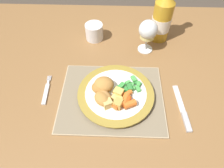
# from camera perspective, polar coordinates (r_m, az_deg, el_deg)

# --- Properties ---
(ground_plane) EXTENTS (6.00, 6.00, 0.00)m
(ground_plane) POSITION_cam_1_polar(r_m,az_deg,el_deg) (1.42, 1.08, -16.83)
(ground_plane) COLOR #4C4238
(dining_table) EXTENTS (1.44, 0.95, 0.74)m
(dining_table) POSITION_cam_1_polar(r_m,az_deg,el_deg) (0.84, 1.73, 0.08)
(dining_table) COLOR olive
(dining_table) RESTS_ON ground
(placemat) EXTENTS (0.36, 0.29, 0.01)m
(placemat) POSITION_cam_1_polar(r_m,az_deg,el_deg) (0.70, -0.08, -3.81)
(placemat) COLOR tan
(placemat) RESTS_ON dining_table
(dinner_plate) EXTENTS (0.26, 0.26, 0.02)m
(dinner_plate) POSITION_cam_1_polar(r_m,az_deg,el_deg) (0.69, 1.08, -2.85)
(dinner_plate) COLOR white
(dinner_plate) RESTS_ON placemat
(breaded_croquettes) EXTENTS (0.08, 0.13, 0.04)m
(breaded_croquettes) POSITION_cam_1_polar(r_m,az_deg,el_deg) (0.66, -2.68, -1.76)
(breaded_croquettes) COLOR #B77F3D
(breaded_croquettes) RESTS_ON dinner_plate
(green_beans_pile) EXTENTS (0.10, 0.08, 0.02)m
(green_beans_pile) POSITION_cam_1_polar(r_m,az_deg,el_deg) (0.69, 5.10, -0.46)
(green_beans_pile) COLOR #4CA84C
(green_beans_pile) RESTS_ON dinner_plate
(glazed_carrots) EXTENTS (0.08, 0.08, 0.02)m
(glazed_carrots) POSITION_cam_1_polar(r_m,az_deg,el_deg) (0.65, 3.86, -4.95)
(glazed_carrots) COLOR orange
(glazed_carrots) RESTS_ON dinner_plate
(fork) EXTENTS (0.02, 0.13, 0.01)m
(fork) POSITION_cam_1_polar(r_m,az_deg,el_deg) (0.75, -18.28, -2.10)
(fork) COLOR silver
(fork) RESTS_ON dining_table
(table_knife) EXTENTS (0.03, 0.18, 0.01)m
(table_knife) POSITION_cam_1_polar(r_m,az_deg,el_deg) (0.71, 19.62, -7.37)
(table_knife) COLOR silver
(table_knife) RESTS_ON dining_table
(wine_glass) EXTENTS (0.08, 0.08, 0.14)m
(wine_glass) POSITION_cam_1_polar(r_m,az_deg,el_deg) (0.82, 10.25, 14.68)
(wine_glass) COLOR silver
(wine_glass) RESTS_ON dining_table
(bottle) EXTENTS (0.08, 0.08, 0.29)m
(bottle) POSITION_cam_1_polar(r_m,az_deg,el_deg) (0.89, 14.16, 18.01)
(bottle) COLOR gold
(bottle) RESTS_ON dining_table
(roast_potatoes) EXTENTS (0.07, 0.08, 0.03)m
(roast_potatoes) POSITION_cam_1_polar(r_m,az_deg,el_deg) (0.65, 1.08, -4.49)
(roast_potatoes) COLOR gold
(roast_potatoes) RESTS_ON dinner_plate
(drinking_cup) EXTENTS (0.08, 0.08, 0.07)m
(drinking_cup) POSITION_cam_1_polar(r_m,az_deg,el_deg) (0.91, -5.10, 14.77)
(drinking_cup) COLOR white
(drinking_cup) RESTS_ON dining_table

